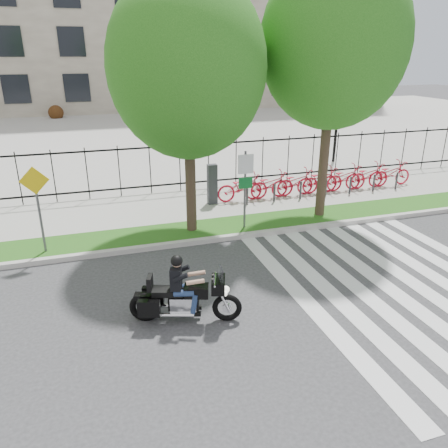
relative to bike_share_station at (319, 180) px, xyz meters
name	(u,v)px	position (x,y,z in m)	size (l,w,h in m)	color
ground	(218,320)	(-6.42, -7.20, -0.68)	(120.00, 120.00, 0.00)	#333335
curb	(178,244)	(-6.42, -3.10, -0.60)	(60.00, 0.20, 0.15)	#B6B2AB
grass_verge	(173,233)	(-6.42, -2.25, -0.60)	(60.00, 1.50, 0.15)	#1A5816
sidewalk	(159,209)	(-6.42, 0.25, -0.60)	(60.00, 3.50, 0.15)	#A4A299
plaza	(118,132)	(-6.42, 17.80, -0.63)	(80.00, 34.00, 0.10)	#A4A299
crosswalk_stripes	(403,286)	(-1.60, -7.20, -0.67)	(5.70, 8.00, 0.01)	silver
iron_fence	(150,169)	(-6.42, 2.00, 0.47)	(30.00, 0.06, 2.00)	black
office_building	(93,6)	(-6.42, 37.72, 9.29)	(60.00, 21.90, 20.15)	gray
lamp_post_right	(339,101)	(3.58, 4.80, 2.53)	(1.06, 0.70, 4.25)	black
street_tree_1	(187,67)	(-5.79, -2.25, 4.39)	(4.52, 4.52, 7.53)	#38271E
street_tree_2	(334,43)	(-1.19, -2.25, 5.04)	(4.57, 4.57, 8.21)	#38271E
bike_share_station	(319,180)	(0.00, 0.00, 0.00)	(8.98, 0.89, 1.50)	#2D2D33
sign_pole_regulatory	(245,180)	(-4.12, -2.62, 1.06)	(0.50, 0.09, 2.50)	#59595B
sign_pole_warning	(37,198)	(-10.18, -2.62, 1.06)	(0.78, 0.09, 2.49)	#59595B
motorcycle_rider	(185,295)	(-7.10, -6.98, -0.05)	(2.36, 1.15, 1.88)	black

